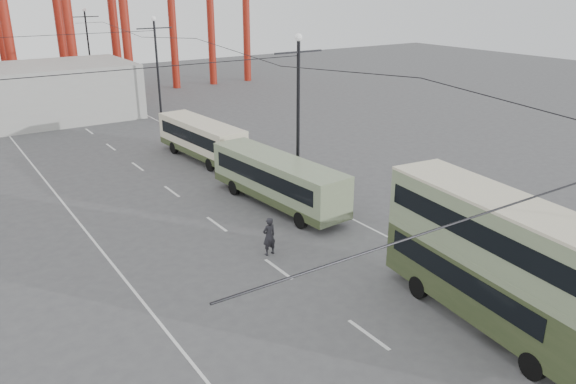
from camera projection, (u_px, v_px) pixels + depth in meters
road_markings at (190, 202)px, 32.58m from camera, size 12.52×120.00×0.01m
lamp_post_mid at (298, 115)px, 33.00m from camera, size 3.20×0.44×9.32m
lamp_post_far at (158, 70)px, 50.13m from camera, size 3.20×0.44×9.32m
lamp_post_distant at (89, 48)px, 67.25m from camera, size 3.20×0.44×9.32m
fairground_shed at (7, 96)px, 50.28m from camera, size 22.00×10.00×5.00m
double_decker_bus at (495, 256)px, 20.02m from camera, size 3.41×9.52×5.00m
single_decker_green at (277, 179)px, 31.64m from camera, size 3.02×10.07×2.81m
single_decker_cream at (201, 138)px, 40.18m from camera, size 2.85×8.99×2.75m
pedestrian at (269, 236)px, 26.01m from camera, size 0.70×0.47×1.86m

